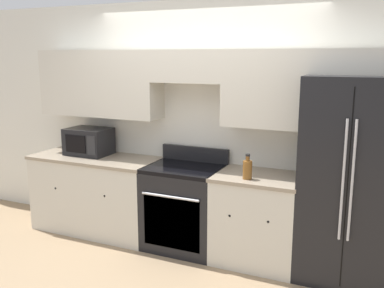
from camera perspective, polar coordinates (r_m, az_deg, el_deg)
The scene contains 8 objects.
ground_plane at distance 4.47m, azimuth -1.69°, elevation -15.20°, with size 12.00×12.00×0.00m, color #937A5B.
wall_back at distance 4.55m, azimuth 1.45°, elevation 4.80°, with size 8.00×0.39×2.60m.
lower_cabinets_left at distance 5.14m, azimuth -12.57°, elevation -6.46°, with size 1.50×0.64×0.89m.
lower_cabinets_right at distance 4.32m, azimuth 8.70°, elevation -9.81°, with size 0.84×0.64×0.89m.
oven_range at distance 4.58m, azimuth -1.03°, elevation -8.37°, with size 0.78×0.65×1.05m.
refrigerator at distance 4.10m, azimuth 20.37°, elevation -4.50°, with size 0.84×0.76×1.86m.
microwave at distance 5.13m, azimuth -13.59°, elevation 0.35°, with size 0.50×0.37×0.31m.
bottle at distance 4.03m, azimuth 7.40°, elevation -3.34°, with size 0.09×0.09×0.24m.
Camera 1 is at (1.75, -3.58, 2.01)m, focal length 40.00 mm.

